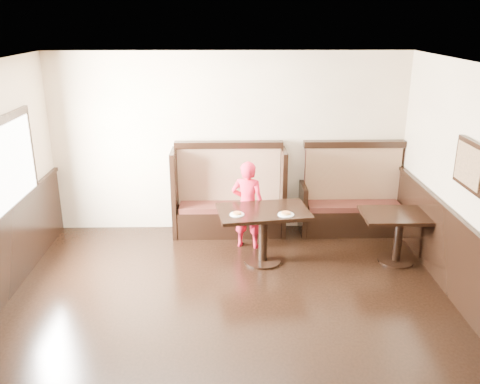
{
  "coord_description": "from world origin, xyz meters",
  "views": [
    {
      "loc": [
        0.01,
        -4.2,
        3.3
      ],
      "look_at": [
        0.15,
        2.35,
        1.0
      ],
      "focal_mm": 38.0,
      "sensor_mm": 36.0,
      "label": 1
    }
  ],
  "objects_px": {
    "table_neighbor": "(399,226)",
    "child": "(248,205)",
    "booth_neighbor": "(352,202)",
    "booth_main": "(229,201)",
    "table_main": "(263,222)"
  },
  "relations": [
    {
      "from": "table_neighbor",
      "to": "child",
      "type": "relative_size",
      "value": 0.79
    },
    {
      "from": "booth_neighbor",
      "to": "child",
      "type": "height_order",
      "value": "booth_neighbor"
    },
    {
      "from": "booth_main",
      "to": "table_neighbor",
      "type": "distance_m",
      "value": 2.59
    },
    {
      "from": "child",
      "to": "booth_neighbor",
      "type": "bearing_deg",
      "value": -146.93
    },
    {
      "from": "booth_neighbor",
      "to": "child",
      "type": "bearing_deg",
      "value": -161.56
    },
    {
      "from": "table_neighbor",
      "to": "booth_main",
      "type": "bearing_deg",
      "value": 155.31
    },
    {
      "from": "table_main",
      "to": "table_neighbor",
      "type": "height_order",
      "value": "table_main"
    },
    {
      "from": "child",
      "to": "booth_main",
      "type": "bearing_deg",
      "value": -49.55
    },
    {
      "from": "booth_neighbor",
      "to": "table_main",
      "type": "bearing_deg",
      "value": -144.29
    },
    {
      "from": "booth_main",
      "to": "table_neighbor",
      "type": "height_order",
      "value": "booth_main"
    },
    {
      "from": "booth_neighbor",
      "to": "child",
      "type": "xyz_separation_m",
      "value": [
        -1.68,
        -0.56,
        0.18
      ]
    },
    {
      "from": "booth_main",
      "to": "child",
      "type": "xyz_separation_m",
      "value": [
        0.27,
        -0.56,
        0.14
      ]
    },
    {
      "from": "booth_main",
      "to": "child",
      "type": "height_order",
      "value": "booth_main"
    },
    {
      "from": "table_neighbor",
      "to": "child",
      "type": "xyz_separation_m",
      "value": [
        -2.07,
        0.55,
        0.12
      ]
    },
    {
      "from": "booth_neighbor",
      "to": "table_main",
      "type": "relative_size",
      "value": 1.25
    }
  ]
}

